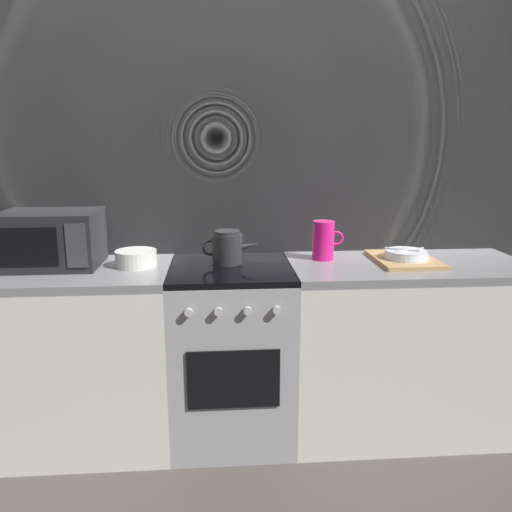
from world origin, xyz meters
name	(u,v)px	position (x,y,z in m)	size (l,w,h in m)	color
ground_plane	(233,431)	(0.00, 0.00, 0.00)	(8.00, 8.00, 0.00)	#47423D
back_wall	(228,198)	(0.00, 0.32, 1.20)	(3.60, 0.05, 2.40)	gray
counter_left	(51,357)	(-0.90, 0.00, 0.45)	(1.20, 0.60, 0.90)	silver
stove_unit	(232,352)	(0.00, 0.00, 0.45)	(0.60, 0.63, 0.90)	#9E9EA3
counter_right	(403,346)	(0.90, 0.00, 0.45)	(1.20, 0.60, 0.90)	silver
microwave	(51,239)	(-0.87, 0.07, 1.04)	(0.46, 0.35, 0.27)	black
kettle	(227,247)	(-0.01, 0.06, 0.98)	(0.28, 0.15, 0.17)	#262628
mixing_bowl	(136,258)	(-0.46, 0.04, 0.94)	(0.20, 0.20, 0.08)	silver
pitcher	(324,240)	(0.48, 0.11, 1.00)	(0.16, 0.11, 0.20)	#E5197A
dish_pile	(405,257)	(0.88, 0.03, 0.92)	(0.30, 0.40, 0.07)	tan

